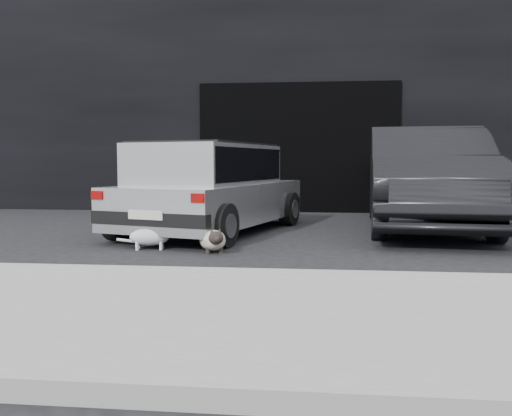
# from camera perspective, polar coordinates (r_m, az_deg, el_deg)

# --- Properties ---
(ground) EXTENTS (80.00, 80.00, 0.00)m
(ground) POSITION_cam_1_polar(r_m,az_deg,el_deg) (7.19, -4.53, -3.30)
(ground) COLOR black
(ground) RESTS_ON ground
(building_facade) EXTENTS (34.00, 4.00, 5.00)m
(building_facade) POSITION_cam_1_polar(r_m,az_deg,el_deg) (13.08, 4.76, 11.37)
(building_facade) COLOR black
(building_facade) RESTS_ON ground
(garage_opening) EXTENTS (4.00, 0.10, 2.60)m
(garage_opening) POSITION_cam_1_polar(r_m,az_deg,el_deg) (10.99, 4.46, 6.34)
(garage_opening) COLOR black
(garage_opening) RESTS_ON ground
(curb) EXTENTS (18.00, 0.25, 0.12)m
(curb) POSITION_cam_1_polar(r_m,az_deg,el_deg) (4.51, 1.94, -7.45)
(curb) COLOR gray
(curb) RESTS_ON ground
(sidewalk) EXTENTS (18.00, 2.20, 0.11)m
(sidewalk) POSITION_cam_1_polar(r_m,az_deg,el_deg) (3.35, 0.42, -11.91)
(sidewalk) COLOR gray
(sidewalk) RESTS_ON ground
(silver_hatchback) EXTENTS (2.47, 3.78, 1.29)m
(silver_hatchback) POSITION_cam_1_polar(r_m,az_deg,el_deg) (7.79, -4.84, 2.52)
(silver_hatchback) COLOR silver
(silver_hatchback) RESTS_ON ground
(second_car) EXTENTS (2.07, 4.86, 1.56)m
(second_car) POSITION_cam_1_polar(r_m,az_deg,el_deg) (8.62, 17.48, 3.06)
(second_car) COLOR black
(second_car) RESTS_ON ground
(cat_siamese) EXTENTS (0.47, 0.83, 0.30)m
(cat_siamese) POSITION_cam_1_polar(r_m,az_deg,el_deg) (6.18, -4.56, -3.36)
(cat_siamese) COLOR beige
(cat_siamese) RESTS_ON ground
(cat_white) EXTENTS (0.68, 0.30, 0.32)m
(cat_white) POSITION_cam_1_polar(r_m,az_deg,el_deg) (6.44, -10.86, -2.92)
(cat_white) COLOR silver
(cat_white) RESTS_ON ground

